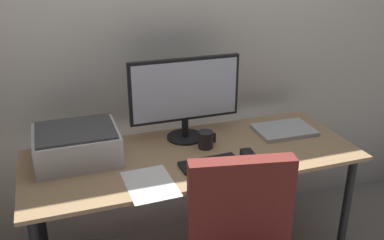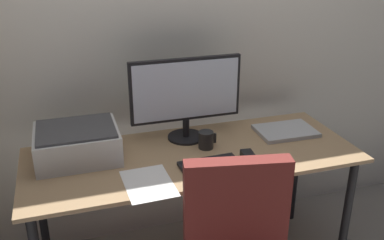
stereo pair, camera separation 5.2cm
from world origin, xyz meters
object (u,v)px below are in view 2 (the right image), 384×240
Objects in this scene: monitor at (186,93)px; keyboard at (209,164)px; printer at (77,143)px; coffee_mug at (206,140)px; laptop at (286,131)px; desk at (193,168)px; mouse at (248,156)px.

monitor is 2.05× the size of keyboard.
keyboard is at bearing -24.52° from printer.
printer is (-0.64, 0.09, 0.03)m from coffee_mug.
monitor reaches higher than laptop.
desk is 0.30m from mouse.
coffee_mug reaches higher than keyboard.
coffee_mug is at bearing 137.37° from mouse.
coffee_mug is 0.29× the size of laptop.
desk is at bearing 102.38° from keyboard.
monitor is 1.49× the size of printer.
mouse is 0.84m from printer.
desk is 5.80× the size of keyboard.
keyboard is 0.19m from coffee_mug.
laptop is 1.13m from printer.
mouse is at bearing -29.13° from desk.
laptop is (0.55, -0.10, -0.25)m from monitor.
coffee_mug reaches higher than mouse.
laptop is at bearing -2.19° from printer.
monitor is at bearing 129.95° from mouse.
monitor is 0.41m from keyboard.
coffee_mug is 0.65m from printer.
monitor is at bearing 171.08° from laptop.
laptop reaches higher than desk.
coffee_mug is (0.09, 0.04, 0.13)m from desk.
printer reaches higher than desk.
mouse is 0.24× the size of printer.
printer is (-1.13, 0.04, 0.07)m from laptop.
keyboard is (0.02, -0.33, -0.25)m from monitor.
mouse is 0.30× the size of laptop.
laptop is (0.33, 0.22, -0.01)m from mouse.
mouse is 0.40m from laptop.
keyboard is 0.58m from laptop.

